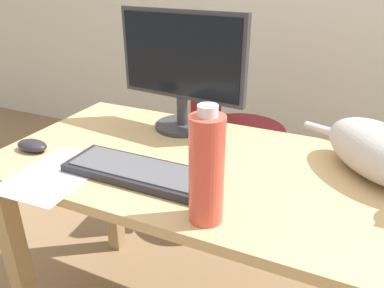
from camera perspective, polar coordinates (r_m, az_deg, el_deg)
desk at (r=1.18m, az=2.98°, el=-8.12°), size 1.33×0.66×0.73m
office_chair at (r=1.97m, az=6.04°, el=-0.79°), size 0.48×0.48×0.93m
monitor at (r=1.30m, az=-1.63°, el=11.78°), size 0.48×0.20×0.42m
keyboard at (r=1.06m, az=-7.98°, el=-4.26°), size 0.44×0.15×0.03m
computer_mouse at (r=1.30m, az=-23.32°, el=-0.20°), size 0.11×0.06×0.04m
paper_sheet at (r=1.13m, az=-20.15°, el=-4.29°), size 0.22×0.30×0.00m
water_bottle at (r=0.82m, az=2.26°, el=-3.88°), size 0.08×0.08×0.28m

